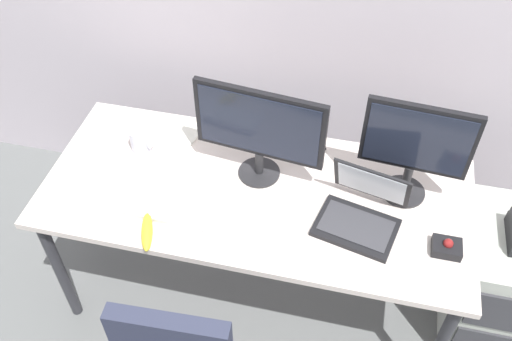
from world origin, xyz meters
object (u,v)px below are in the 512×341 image
Objects in this scene: monitor_main at (259,129)px; paper_notepad at (181,135)px; laptop at (362,211)px; monitor_side at (416,146)px; keyboard at (160,208)px; file_cabinet at (502,282)px; trackball_mouse at (447,247)px; coffee_mug at (141,140)px; cell_phone at (309,152)px; banana at (147,231)px.

monitor_main is 2.61× the size of paper_notepad.
monitor_main is 0.52m from laptop.
monitor_main is 1.47× the size of laptop.
keyboard is at bearing -161.63° from monitor_side.
keyboard is 1.99× the size of paper_notepad.
file_cabinet is 5.96× the size of trackball_mouse.
monitor_main is at bearing 178.86° from file_cabinet.
monitor_main reaches higher than keyboard.
monitor_main is 0.61m from monitor_side.
coffee_mug is at bearing -139.88° from paper_notepad.
cell_phone is (0.19, 0.18, -0.25)m from monitor_main.
laptop is (0.45, -0.16, -0.21)m from monitor_main.
laptop is 1.94× the size of banana.
cell_phone is at bearing 43.30° from monitor_main.
cell_phone is (-0.42, 0.15, -0.26)m from monitor_side.
coffee_mug is 0.50m from banana.
file_cabinet is 1.56m from keyboard.
trackball_mouse is 0.77× the size of cell_phone.
banana is (0.20, -0.45, -0.04)m from coffee_mug.
file_cabinet is 1.78× the size of laptop.
keyboard is at bearing 88.08° from banana.
trackball_mouse is at bearing -18.20° from paper_notepad.
monitor_main reaches higher than file_cabinet.
monitor_main is at bearing -20.94° from paper_notepad.
paper_notepad is (-0.06, 0.44, -0.01)m from keyboard.
coffee_mug reaches higher than cell_phone.
monitor_main reaches higher than banana.
file_cabinet is 1.60m from paper_notepad.
file_cabinet is 3.15× the size of paper_notepad.
coffee_mug is (-0.55, 0.03, -0.20)m from monitor_main.
banana is at bearing -161.76° from laptop.
monitor_side reaches higher than keyboard.
trackball_mouse reaches higher than file_cabinet.
file_cabinet is 0.86m from monitor_side.
monitor_main is at bearing 39.89° from keyboard.
coffee_mug is at bearing 178.12° from file_cabinet.
monitor_side is 1.09m from banana.
monitor_main is at bearing 160.81° from laptop.
keyboard reaches higher than paper_notepad.
banana is (-0.96, -0.45, -0.25)m from monitor_side.
file_cabinet is 0.84m from laptop.
laptop is 0.91m from paper_notepad.
monitor_main is at bearing 163.23° from trackball_mouse.
monitor_main reaches higher than trackball_mouse.
keyboard is at bearing -58.05° from coffee_mug.
monitor_side is 2.43× the size of banana.
file_cabinet is at bearing -6.57° from paper_notepad.
monitor_main is 4.91× the size of coffee_mug.
monitor_main is 0.58m from coffee_mug.
monitor_side is 1.05m from paper_notepad.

